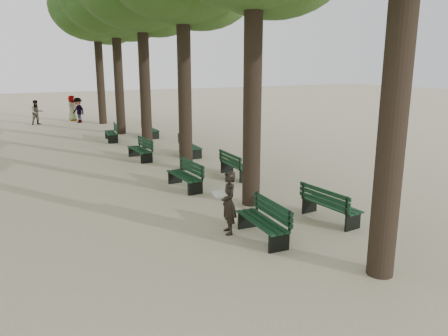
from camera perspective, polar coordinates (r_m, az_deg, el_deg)
name	(u,v)px	position (r m, az deg, el deg)	size (l,w,h in m)	color
ground	(262,251)	(9.96, 4.96, -10.74)	(120.00, 120.00, 0.00)	#BBAF8D
tree_central_5	(96,7)	(31.50, -16.42, 19.53)	(6.00, 6.00, 9.95)	#33261C
bench_left_0	(262,228)	(10.49, 5.00, -7.84)	(0.69, 1.83, 0.92)	black
bench_left_1	(185,181)	(14.58, -5.16, -1.68)	(0.66, 1.83, 0.92)	black
bench_left_2	(140,154)	(19.24, -10.91, 1.87)	(0.67, 1.83, 0.92)	black
bench_left_3	(111,136)	(24.27, -14.51, 4.08)	(0.79, 1.86, 0.92)	black
bench_right_0	(330,211)	(11.95, 13.69, -5.48)	(0.72, 1.84, 0.92)	black
bench_right_1	(236,170)	(16.00, 1.62, -0.25)	(0.64, 1.82, 0.92)	black
bench_right_2	(190,150)	(19.79, -4.44, 2.40)	(0.67, 1.83, 0.92)	black
bench_right_3	(150,132)	(25.10, -9.59, 4.62)	(0.60, 1.81, 0.92)	black
man_with_map	(229,203)	(10.63, 0.61, -4.56)	(0.66, 0.68, 1.57)	black
pedestrian_b	(78,110)	(32.39, -18.50, 7.17)	(1.13, 0.35, 1.75)	#262628
pedestrian_d	(72,108)	(33.67, -19.23, 7.39)	(0.89, 0.36, 1.82)	#262628
pedestrian_a	(37,112)	(32.38, -23.26, 6.69)	(0.80, 0.33, 1.66)	#262628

